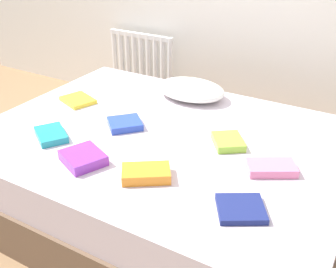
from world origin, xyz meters
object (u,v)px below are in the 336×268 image
Objects in this scene: bed at (164,173)px; textbook_orange at (146,173)px; textbook_teal at (51,135)px; textbook_pink at (271,168)px; textbook_purple at (83,158)px; textbook_yellow at (78,100)px; textbook_navy at (241,209)px; textbook_blue at (125,124)px; textbook_lime at (228,142)px; radiator at (142,66)px; pillow at (191,90)px.

bed is 0.50m from textbook_orange.
bed is 9.73× the size of textbook_teal.
textbook_pink is 1.12× the size of textbook_purple.
textbook_yellow is 1.09× the size of textbook_navy.
textbook_pink is 0.85m from textbook_blue.
bed is 11.15× the size of textbook_lime.
textbook_yellow is (-0.70, 0.10, 0.27)m from bed.
textbook_lime is (1.29, -1.13, 0.14)m from radiator.
radiator is 3.33× the size of textbook_navy.
pillow reaches higher than textbook_teal.
textbook_orange is at bearing -55.80° from radiator.
pillow is 1.17m from textbook_navy.
textbook_pink is at bearing 0.92° from textbook_orange.
textbook_purple reaches higher than textbook_teal.
textbook_navy is (-0.02, -0.34, -0.01)m from textbook_pink.
textbook_purple is (-0.54, -0.51, 0.01)m from textbook_lime.
pillow is 0.97m from textbook_purple.
textbook_yellow is at bearing 127.66° from textbook_navy.
textbook_purple is 0.74m from textbook_yellow.
textbook_purple reaches higher than bed.
textbook_blue is (-0.13, -0.56, -0.04)m from pillow.
textbook_purple is (0.75, -1.64, 0.15)m from radiator.
textbook_lime is at bearing -44.94° from pillow.
textbook_yellow is at bearing 147.26° from textbook_teal.
textbook_teal is 1.00× the size of textbook_yellow.
pillow is 0.64m from textbook_lime.
textbook_purple reaches higher than textbook_orange.
radiator is 3.05× the size of textbook_yellow.
textbook_pink is 1.08× the size of textbook_yellow.
textbook_purple reaches higher than textbook_blue.
textbook_blue is at bearing 147.31° from textbook_pink.
radiator is 1.13m from textbook_yellow.
radiator reaches higher than textbook_pink.
textbook_pink reaches higher than textbook_blue.
textbook_blue is at bearing 120.27° from textbook_purple.
radiator reaches higher than pillow.
radiator is 2.23m from textbook_navy.
textbook_yellow is at bearing 171.66° from bed.
radiator reaches higher than textbook_orange.
textbook_yellow is (-0.46, 0.13, -0.01)m from textbook_blue.
textbook_orange is at bearing -10.23° from textbook_yellow.
radiator is 3.04× the size of textbook_teal.
pillow is 0.73m from textbook_yellow.
textbook_navy is at bearing -52.63° from pillow.
textbook_teal is at bearing -101.02° from textbook_lime.
textbook_lime is 0.59m from textbook_blue.
textbook_pink is 0.89m from textbook_purple.
textbook_orange reaches higher than textbook_lime.
textbook_teal reaches higher than textbook_yellow.
textbook_pink is (0.72, -0.58, -0.04)m from pillow.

